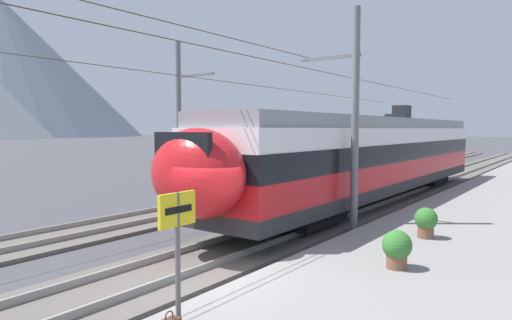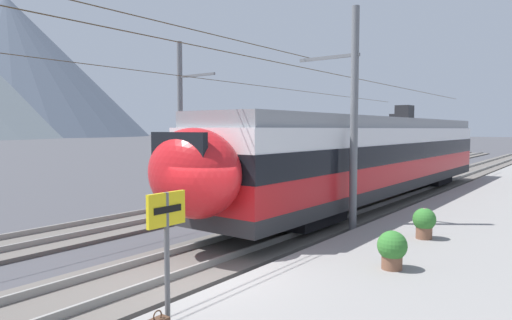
# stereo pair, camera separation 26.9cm
# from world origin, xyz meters

# --- Properties ---
(ground_plane) EXTENTS (400.00, 400.00, 0.00)m
(ground_plane) POSITION_xyz_m (0.00, 0.00, 0.00)
(ground_plane) COLOR #424247
(track_near) EXTENTS (120.00, 3.00, 0.28)m
(track_near) POSITION_xyz_m (0.00, 1.32, 0.07)
(track_near) COLOR #5B5651
(track_near) RESTS_ON ground
(track_far) EXTENTS (120.00, 3.00, 0.28)m
(track_far) POSITION_xyz_m (0.00, 6.54, 0.07)
(track_far) COLOR #5B5651
(track_far) RESTS_ON ground
(train_near_platform) EXTENTS (23.59, 2.99, 4.27)m
(train_near_platform) POSITION_xyz_m (12.22, 1.32, 2.22)
(train_near_platform) COLOR #2D2D30
(train_near_platform) RESTS_ON track_near
(train_far_track) EXTENTS (23.51, 2.97, 4.27)m
(train_far_track) POSITION_xyz_m (25.14, 6.54, 2.22)
(train_far_track) COLOR #2D2D30
(train_far_track) RESTS_ON track_far
(catenary_mast_mid) EXTENTS (39.89, 2.12, 7.13)m
(catenary_mast_mid) POSITION_xyz_m (6.38, -0.36, 3.75)
(catenary_mast_mid) COLOR slate
(catenary_mast_mid) RESTS_ON ground
(catenary_mast_far_side) EXTENTS (39.89, 2.25, 7.25)m
(catenary_mast_far_side) POSITION_xyz_m (7.50, 8.34, 3.82)
(catenary_mast_far_side) COLOR slate
(catenary_mast_far_side) RESTS_ON ground
(platform_sign) EXTENTS (0.70, 0.08, 2.06)m
(platform_sign) POSITION_xyz_m (-2.26, -1.57, 1.89)
(platform_sign) COLOR #59595B
(platform_sign) RESTS_ON platform_slab
(potted_plant_platform_edge) EXTENTS (0.62, 0.62, 0.84)m
(potted_plant_platform_edge) POSITION_xyz_m (5.77, -2.89, 0.86)
(potted_plant_platform_edge) COLOR brown
(potted_plant_platform_edge) RESTS_ON platform_slab
(potted_plant_by_shelter) EXTENTS (0.63, 0.63, 0.83)m
(potted_plant_by_shelter) POSITION_xyz_m (2.61, -3.18, 0.85)
(potted_plant_by_shelter) COLOR brown
(potted_plant_by_shelter) RESTS_ON platform_slab
(mountain_right_ridge) EXTENTS (123.38, 123.38, 62.64)m
(mountain_right_ridge) POSITION_xyz_m (88.87, 206.18, 31.32)
(mountain_right_ridge) COLOR #515B6B
(mountain_right_ridge) RESTS_ON ground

